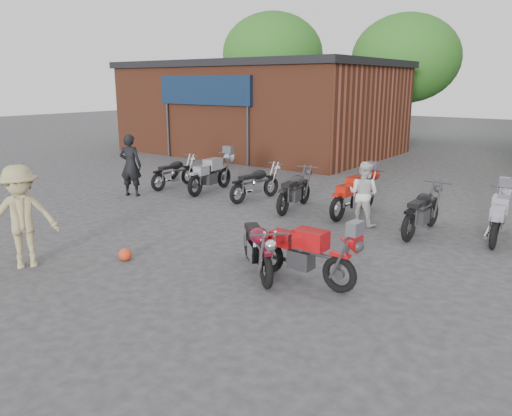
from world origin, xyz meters
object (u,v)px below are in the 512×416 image
Objects in this scene: vintage_motorcycle at (258,244)px; row_bike_0 at (174,171)px; person_tan at (22,217)px; row_bike_6 at (499,214)px; sportbike at (305,251)px; row_bike_1 at (211,172)px; row_bike_3 at (295,188)px; row_bike_5 at (422,208)px; person_dark at (131,165)px; helmet at (125,254)px; row_bike_2 at (256,181)px; row_bike_4 at (354,193)px; person_light at (363,194)px.

vintage_motorcycle reaches higher than row_bike_0.
person_tan is 0.98× the size of row_bike_6.
row_bike_1 reaches higher than sportbike.
row_bike_1 is 3.30m from row_bike_3.
person_dark is at bearing 100.32° from row_bike_5.
helmet is 0.12× the size of row_bike_1.
row_bike_0 is 0.98× the size of row_bike_2.
row_bike_6 is at bearing -89.26° from row_bike_0.
row_bike_4 is at bearing -80.09° from row_bike_2.
vintage_motorcycle is 1.05× the size of row_bike_0.
row_bike_1 reaches higher than row_bike_4.
sportbike is 0.99× the size of row_bike_3.
row_bike_2 is at bearing 95.70° from row_bike_4.
person_dark is 0.98× the size of row_bike_2.
row_bike_5 is 1.03× the size of row_bike_6.
row_bike_6 is at bearing 46.40° from helmet.
row_bike_4 is at bearing 172.94° from person_dark.
person_light is (0.13, 4.02, 0.20)m from vintage_motorcycle.
person_light is 0.91m from row_bike_4.
row_bike_3 reaches higher than row_bike_2.
row_bike_5 is at bearing -101.73° from row_bike_3.
person_light is 0.75× the size of row_bike_4.
person_tan is 0.90× the size of row_bike_1.
row_bike_3 is (3.29, -0.31, -0.04)m from row_bike_1.
vintage_motorcycle is at bearing 21.93° from helmet.
person_dark is 2.42m from row_bike_1.
vintage_motorcycle is 1.27× the size of person_light.
row_bike_6 reaches higher than row_bike_2.
sportbike is 1.07× the size of row_bike_0.
person_tan is at bearing 156.72° from row_bike_3.
person_tan is at bearing 130.55° from row_bike_6.
row_bike_2 is 0.92× the size of row_bike_4.
sportbike is at bearing 50.91° from vintage_motorcycle.
person_tan is at bearing -149.93° from sportbike.
person_dark is (-6.81, 2.80, 0.36)m from vintage_motorcycle.
row_bike_4 reaches higher than row_bike_6.
row_bike_2 is (0.15, 6.89, -0.41)m from person_tan.
row_bike_1 reaches higher than row_bike_6.
sportbike reaches higher than vintage_motorcycle.
person_dark is 0.97× the size of person_tan.
person_tan is at bearing -173.11° from row_bike_1.
vintage_motorcycle is at bearing -137.72° from row_bike_1.
row_bike_4 is (2.00, 5.70, 0.48)m from helmet.
vintage_motorcycle is at bearing 133.89° from person_dark.
person_tan reaches higher than sportbike.
row_bike_2 reaches higher than row_bike_0.
helmet is at bearing -159.65° from row_bike_1.
sportbike is 0.98× the size of row_bike_5.
row_bike_2 is at bearing 70.77° from row_bike_3.
sportbike is (0.88, 0.15, 0.01)m from vintage_motorcycle.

